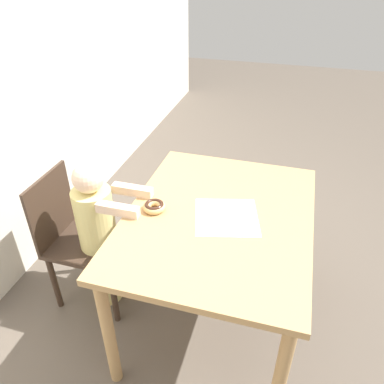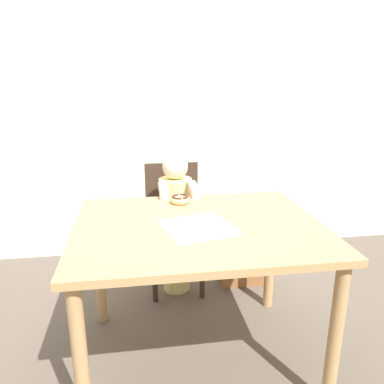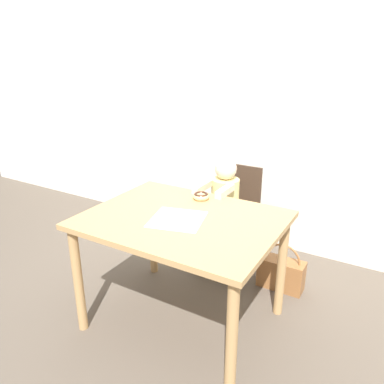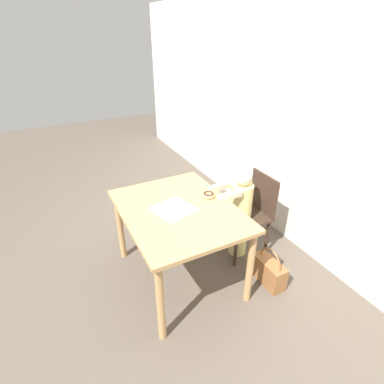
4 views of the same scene
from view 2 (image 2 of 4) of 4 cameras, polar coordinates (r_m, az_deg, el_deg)
name	(u,v)px [view 2 (image 2 of 4)]	position (r m, az deg, el deg)	size (l,w,h in m)	color
ground_plane	(198,356)	(2.21, 0.90, -23.70)	(12.00, 12.00, 0.00)	brown
wall_back	(171,103)	(3.04, -3.29, 13.41)	(8.00, 0.05, 2.50)	silver
dining_table	(199,243)	(1.85, 1.00, -7.81)	(1.18, 0.92, 0.77)	tan
chair	(174,224)	(2.68, -2.74, -4.89)	(0.39, 0.46, 0.85)	#38281E
child_figure	(176,223)	(2.53, -2.45, -4.72)	(0.23, 0.42, 0.98)	#E0D17F
donut	(180,199)	(2.10, -1.81, -1.08)	(0.11, 0.11, 0.04)	#DBB270
napkin	(198,227)	(1.77, 0.91, -5.37)	(0.38, 0.38, 0.00)	white
handbag	(244,266)	(2.79, 7.87, -11.12)	(0.35, 0.15, 0.38)	brown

